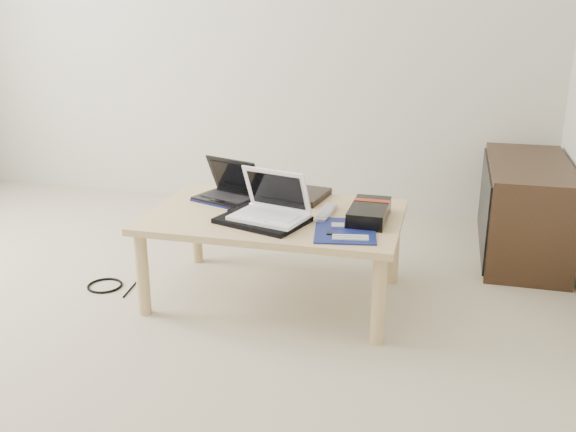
% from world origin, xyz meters
% --- Properties ---
extents(ground, '(4.00, 4.00, 0.00)m').
position_xyz_m(ground, '(0.00, 0.00, 0.00)').
color(ground, '#B5AC93').
rests_on(ground, ground).
extents(coffee_table, '(1.10, 0.70, 0.40)m').
position_xyz_m(coffee_table, '(0.65, 0.62, 0.35)').
color(coffee_table, tan).
rests_on(coffee_table, ground).
extents(media_cabinet, '(0.41, 0.90, 0.50)m').
position_xyz_m(media_cabinet, '(1.77, 1.45, 0.25)').
color(media_cabinet, '#362216').
rests_on(media_cabinet, ground).
extents(book, '(0.34, 0.30, 0.03)m').
position_xyz_m(book, '(0.67, 0.88, 0.42)').
color(book, black).
rests_on(book, coffee_table).
extents(netbook, '(0.33, 0.29, 0.19)m').
position_xyz_m(netbook, '(0.39, 0.77, 0.44)').
color(netbook, black).
rests_on(netbook, coffee_table).
extents(tablet, '(0.28, 0.23, 0.01)m').
position_xyz_m(tablet, '(0.59, 0.66, 0.41)').
color(tablet, black).
rests_on(tablet, coffee_table).
extents(remote, '(0.06, 0.23, 0.02)m').
position_xyz_m(remote, '(0.87, 0.66, 0.41)').
color(remote, '#BCBCC1').
rests_on(remote, coffee_table).
extents(neoprene_sleeve, '(0.41, 0.35, 0.02)m').
position_xyz_m(neoprene_sleeve, '(0.63, 0.50, 0.41)').
color(neoprene_sleeve, black).
rests_on(neoprene_sleeve, coffee_table).
extents(white_laptop, '(0.34, 0.28, 0.20)m').
position_xyz_m(white_laptop, '(0.67, 0.52, 0.46)').
color(white_laptop, white).
rests_on(white_laptop, neoprene_sleeve).
extents(motherboard, '(0.29, 0.34, 0.01)m').
position_xyz_m(motherboard, '(0.99, 0.47, 0.40)').
color(motherboard, '#0C144D').
rests_on(motherboard, coffee_table).
extents(gpu_box, '(0.16, 0.30, 0.07)m').
position_xyz_m(gpu_box, '(1.06, 0.64, 0.43)').
color(gpu_box, black).
rests_on(gpu_box, coffee_table).
extents(cable_coil, '(0.10, 0.10, 0.01)m').
position_xyz_m(cable_coil, '(0.52, 0.58, 0.41)').
color(cable_coil, black).
rests_on(cable_coil, coffee_table).
extents(floor_cable_coil, '(0.21, 0.21, 0.01)m').
position_xyz_m(floor_cable_coil, '(-0.16, 0.52, 0.01)').
color(floor_cable_coil, black).
rests_on(floor_cable_coil, ground).
extents(floor_cable_trail, '(0.05, 0.33, 0.01)m').
position_xyz_m(floor_cable_trail, '(-0.03, 0.60, 0.00)').
color(floor_cable_trail, black).
rests_on(floor_cable_trail, ground).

